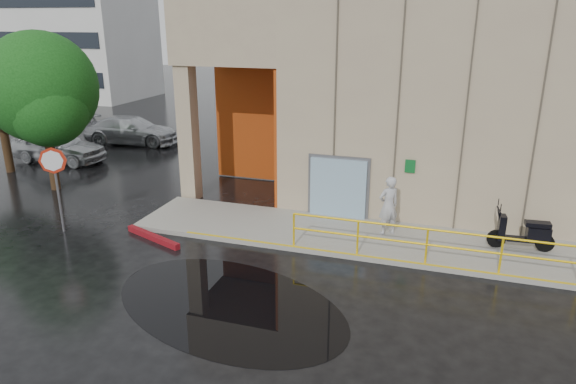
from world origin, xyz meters
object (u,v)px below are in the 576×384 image
Objects in this scene: stop_sign at (55,172)px; red_curb at (153,237)px; car_a at (59,146)px; car_b at (39,131)px; scooter at (524,223)px; person at (388,206)px; car_c at (132,130)px; tree_near at (43,93)px.

stop_sign is 1.17× the size of red_curb.
car_a is 1.16× the size of car_b.
red_curb is (-10.78, -2.41, -0.88)m from scooter.
car_a is at bearing 163.33° from scooter.
person is 0.36× the size of car_c.
red_curb is 0.61× the size of car_b.
stop_sign is at bearing -46.74° from tree_near.
car_b is (-20.22, 7.40, -0.44)m from person.
tree_near is at bearing -140.28° from car_a.
car_c is 8.78m from tree_near.
stop_sign is 14.39m from car_b.
car_a reaches higher than red_curb.
red_curb is 8.02m from tree_near.
car_c is (1.11, 4.37, -0.02)m from car_a.
scooter is 0.67× the size of stop_sign.
person is 16.78m from car_a.
stop_sign reaches higher than car_b.
tree_near reaches higher than car_b.
tree_near is (-6.35, 3.10, 3.80)m from red_curb.
scooter is at bearing -2.30° from tree_near.
car_b reaches higher than red_curb.
red_curb is at bearing -100.62° from car_b.
scooter is (3.87, 0.05, -0.12)m from person.
person is 0.67× the size of stop_sign.
car_a is at bearing 126.70° from stop_sign.
tree_near is at bearing -108.11° from car_b.
car_a reaches higher than car_b.
red_curb is 13.80m from car_c.
person is 0.78× the size of red_curb.
stop_sign is (-13.92, -2.73, 1.05)m from scooter.
car_a is 4.51m from car_c.
car_c reaches higher than car_b.
car_b is (-24.09, 7.36, -0.32)m from scooter.
tree_near is (6.96, -6.67, 3.24)m from car_b.
person is 0.30× the size of tree_near.
car_b is at bearing -58.55° from person.
tree_near is (-3.21, 3.41, 1.87)m from stop_sign.
scooter is 0.30× the size of tree_near.
stop_sign reaches higher than person.
scooter is 20.52m from car_a.
person is at bearing 10.44° from stop_sign.
car_b is at bearing 136.22° from tree_near.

